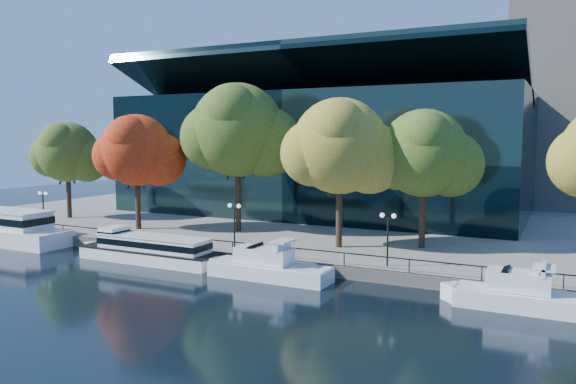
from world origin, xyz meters
The scene contains 16 objects.
ground centered at (0.00, 0.00, 0.00)m, with size 160.00×160.00×0.00m, color black.
promenade centered at (0.00, 36.38, 0.50)m, with size 90.00×67.08×1.00m.
railing centered at (0.00, 3.25, 1.94)m, with size 88.20×0.08×0.99m.
convention_building centered at (-4.00, 31.79, 8.51)m, with size 50.00×24.57×21.43m.
large_vessel centered at (-25.86, 1.16, 1.53)m, with size 16.00×4.27×3.42m.
tour_boat centered at (-7.37, 0.98, 1.18)m, with size 14.65×3.27×2.78m.
cruiser_near centered at (4.60, 0.50, 0.96)m, with size 10.62×2.73×3.08m.
cruiser_far centered at (22.50, 0.85, 0.98)m, with size 9.41×2.61×3.07m.
tree_0 centered at (-28.92, 12.19, 8.80)m, with size 9.07×7.43×11.58m.
tree_1 centered at (-15.63, 9.45, 9.19)m, with size 9.44×7.74×12.13m.
tree_2 centered at (-5.37, 13.08, 11.22)m, with size 12.05×9.88×15.25m.
tree_3 centered at (7.17, 9.68, 9.77)m, with size 10.52×8.62×13.16m.
tree_4 centered at (13.78, 12.76, 9.16)m, with size 9.58×7.86×12.17m.
lamp_0 centered at (-24.23, 4.50, 3.98)m, with size 1.26×0.36×4.03m.
lamp_1 centered at (-0.59, 4.50, 3.98)m, with size 1.26×0.36×4.03m.
lamp_2 centered at (13.00, 4.50, 3.98)m, with size 1.26×0.36×4.03m.
Camera 1 is at (25.05, -36.11, 10.71)m, focal length 35.00 mm.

